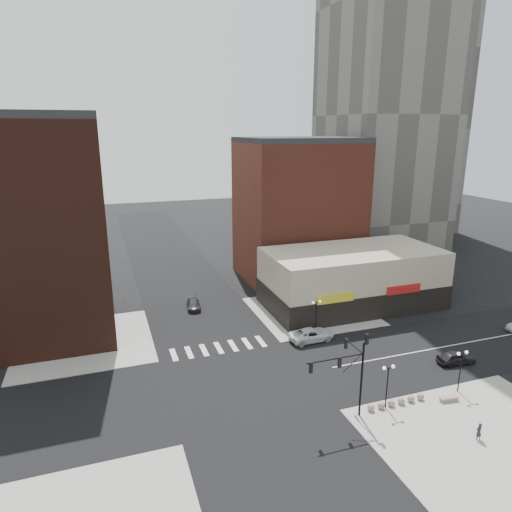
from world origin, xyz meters
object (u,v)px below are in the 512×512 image
street_lamp_ne (316,308)px  traffic_signal (350,365)px  street_lamp_se_b (462,361)px  dark_sedan_east (456,358)px  white_suv (311,335)px  dark_sedan_north (194,304)px  street_lamp_se_a (388,376)px  pedestrian (479,431)px  stone_bench (449,399)px

street_lamp_ne → traffic_signal: bearing=-106.7°
street_lamp_se_b → dark_sedan_east: (3.82, 4.50, -2.60)m
white_suv → dark_sedan_north: (-11.13, 14.26, -0.13)m
street_lamp_se_a → white_suv: (-0.28, 14.50, -2.55)m
traffic_signal → white_suv: 15.34m
street_lamp_se_b → white_suv: street_lamp_se_b is taller
white_suv → dark_sedan_east: white_suv is taller
street_lamp_ne → street_lamp_se_a: bearing=-93.6°
white_suv → dark_sedan_north: size_ratio=1.25×
street_lamp_ne → white_suv: street_lamp_ne is taller
pedestrian → dark_sedan_north: bearing=-67.8°
dark_sedan_north → street_lamp_se_b: bearing=-49.1°
street_lamp_ne → stone_bench: bearing=-73.4°
street_lamp_ne → pedestrian: (3.46, -22.12, -2.42)m
street_lamp_se_a → dark_sedan_north: street_lamp_se_a is taller
dark_sedan_east → stone_bench: size_ratio=2.21×
white_suv → street_lamp_ne: bearing=-43.2°
street_lamp_ne → stone_bench: size_ratio=2.26×
street_lamp_se_b → street_lamp_ne: (-7.00, 16.00, 0.00)m
traffic_signal → street_lamp_se_a: traffic_signal is taller
white_suv → pedestrian: (4.75, -20.62, 0.12)m
traffic_signal → dark_sedan_north: bearing=105.0°
street_lamp_ne → white_suv: size_ratio=0.78×
dark_sedan_east → stone_bench: dark_sedan_east is taller
street_lamp_ne → dark_sedan_east: bearing=-46.7°
traffic_signal → stone_bench: 10.94m
dark_sedan_east → street_lamp_se_b: bearing=146.0°
street_lamp_se_b → dark_sedan_east: size_ratio=1.02×
street_lamp_se_b → dark_sedan_east: 6.45m
street_lamp_ne → dark_sedan_north: bearing=134.2°
traffic_signal → stone_bench: size_ratio=4.21×
dark_sedan_east → stone_bench: (-5.74, -5.50, -0.35)m
dark_sedan_north → traffic_signal: bearing=-68.1°
street_lamp_se_a → street_lamp_se_b: same height
dark_sedan_north → stone_bench: 34.52m
street_lamp_se_b → stone_bench: 3.66m
dark_sedan_east → pedestrian: size_ratio=2.73×
dark_sedan_north → white_suv: bearing=-45.1°
pedestrian → stone_bench: pedestrian is taller
street_lamp_se_a → white_suv: bearing=91.1°
street_lamp_se_b → pedestrian: size_ratio=2.79×
street_lamp_se_b → dark_sedan_east: street_lamp_se_b is taller
street_lamp_se_a → pedestrian: size_ratio=2.79×
pedestrian → street_lamp_ne: bearing=-83.4°
white_suv → stone_bench: bearing=-160.3°
street_lamp_se_b → stone_bench: street_lamp_se_b is taller
traffic_signal → dark_sedan_east: traffic_signal is taller
dark_sedan_east → pedestrian: bearing=151.6°
dark_sedan_east → dark_sedan_north: dark_sedan_east is taller
traffic_signal → street_lamp_se_b: traffic_signal is taller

